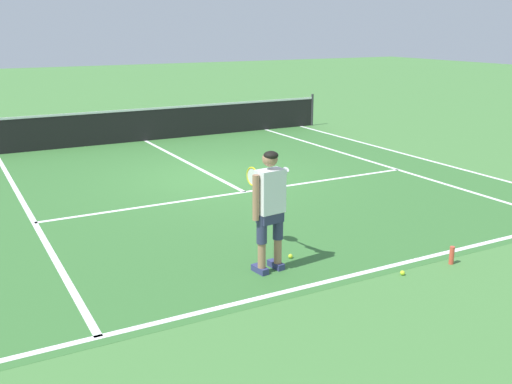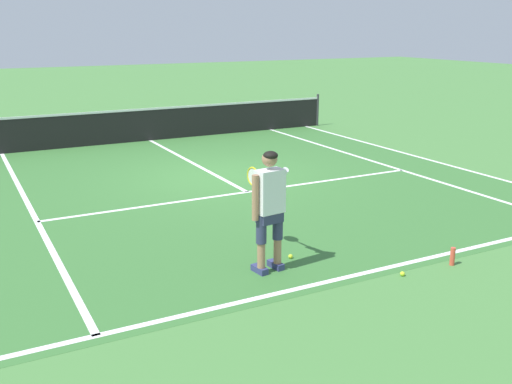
% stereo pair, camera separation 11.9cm
% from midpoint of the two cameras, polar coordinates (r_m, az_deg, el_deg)
% --- Properties ---
extents(ground_plane, '(80.00, 80.00, 0.00)m').
position_cam_midpoint_polar(ground_plane, '(13.44, -3.51, 1.53)').
color(ground_plane, '#477F3D').
extents(court_inner_surface, '(10.98, 11.24, 0.00)m').
position_cam_midpoint_polar(court_inner_surface, '(12.98, -2.56, 1.04)').
color(court_inner_surface, '#387033').
rests_on(court_inner_surface, ground).
extents(line_baseline, '(10.98, 0.10, 0.01)m').
position_cam_midpoint_polar(line_baseline, '(8.63, 13.08, -7.12)').
color(line_baseline, white).
rests_on(line_baseline, ground).
extents(line_service, '(8.23, 0.10, 0.01)m').
position_cam_midpoint_polar(line_service, '(12.13, -0.59, 0.00)').
color(line_service, white).
rests_on(line_service, ground).
extents(line_centre_service, '(0.10, 6.40, 0.01)m').
position_cam_midpoint_polar(line_centre_service, '(14.96, -6.19, 2.96)').
color(line_centre_service, white).
rests_on(line_centre_service, ground).
extents(line_singles_left, '(0.10, 10.84, 0.01)m').
position_cam_midpoint_polar(line_singles_left, '(11.90, -20.79, -1.37)').
color(line_singles_left, white).
rests_on(line_singles_left, ground).
extents(line_singles_right, '(0.10, 10.84, 0.01)m').
position_cam_midpoint_polar(line_singles_right, '(15.14, 11.69, 2.87)').
color(line_singles_right, white).
rests_on(line_singles_right, ground).
extents(line_doubles_right, '(0.10, 10.84, 0.01)m').
position_cam_midpoint_polar(line_doubles_right, '(16.03, 15.52, 3.33)').
color(line_doubles_right, white).
rests_on(line_doubles_right, ground).
extents(tennis_net, '(11.96, 0.08, 1.07)m').
position_cam_midpoint_polar(tennis_net, '(17.84, -10.07, 6.50)').
color(tennis_net, '#333338').
rests_on(tennis_net, ground).
extents(tennis_player, '(0.60, 1.17, 1.71)m').
position_cam_midpoint_polar(tennis_player, '(7.99, 1.69, -1.06)').
color(tennis_player, navy).
rests_on(tennis_player, ground).
extents(tennis_ball_near_feet, '(0.07, 0.07, 0.07)m').
position_cam_midpoint_polar(tennis_ball_near_feet, '(8.39, 14.38, -7.67)').
color(tennis_ball_near_feet, '#CCE02D').
rests_on(tennis_ball_near_feet, ground).
extents(tennis_ball_by_baseline, '(0.07, 0.07, 0.07)m').
position_cam_midpoint_polar(tennis_ball_by_baseline, '(8.74, 3.76, -6.23)').
color(tennis_ball_by_baseline, '#CCE02D').
rests_on(tennis_ball_by_baseline, ground).
extents(water_bottle, '(0.07, 0.07, 0.26)m').
position_cam_midpoint_polar(water_bottle, '(8.92, 18.84, -5.92)').
color(water_bottle, '#E04C38').
rests_on(water_bottle, ground).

